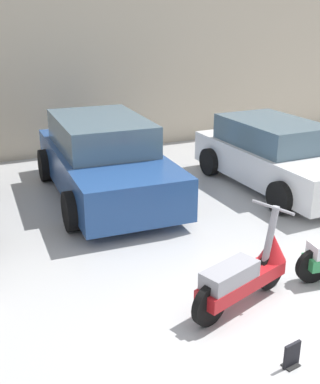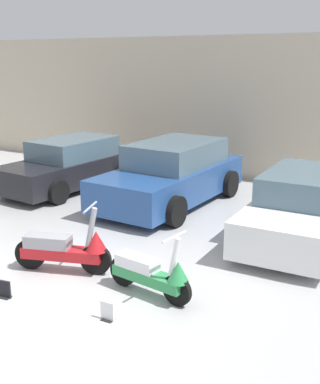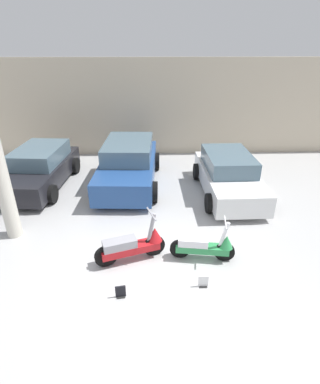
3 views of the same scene
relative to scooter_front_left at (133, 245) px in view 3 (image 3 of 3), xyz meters
name	(u,v)px [view 3 (image 3 of 3)]	position (x,y,z in m)	size (l,w,h in m)	color
ground_plane	(153,269)	(0.42, -0.35, -0.40)	(28.00, 28.00, 0.00)	#B2B2B2
wall_back	(149,108)	(0.42, 7.21, 1.55)	(19.60, 0.12, 3.89)	beige
scooter_front_left	(133,245)	(0.00, 0.00, 0.00)	(1.55, 0.77, 1.12)	black
scooter_front_right	(205,246)	(1.59, -0.04, -0.04)	(1.44, 0.54, 1.01)	black
car_rear_left	(40,168)	(-3.29, 4.07, 0.22)	(2.08, 3.90, 1.28)	black
car_rear_center	(128,164)	(-0.33, 4.16, 0.29)	(2.22, 4.30, 1.43)	navy
car_rear_right	(228,175)	(2.88, 3.26, 0.21)	(1.85, 3.77, 1.27)	white
placard_near_left_scooter	(121,292)	(-0.21, -1.11, -0.28)	(0.20, 0.14, 0.26)	black
placard_near_right_scooter	(203,282)	(1.42, -0.89, -0.28)	(0.20, 0.12, 0.26)	black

